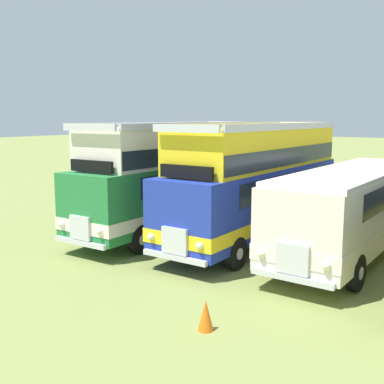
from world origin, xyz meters
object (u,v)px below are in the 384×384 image
at_px(bus_third_in_row, 354,205).
at_px(cone_mid_row, 206,315).
at_px(bus_first_in_row, 176,174).
at_px(bus_second_in_row, 258,180).

distance_m(bus_third_in_row, cone_mid_row, 7.98).
bearing_deg(bus_first_in_row, bus_third_in_row, 1.76).
xyz_separation_m(bus_first_in_row, bus_second_in_row, (3.66, 0.31, -0.00)).
relative_size(bus_third_in_row, cone_mid_row, 14.30).
bearing_deg(cone_mid_row, bus_first_in_row, 129.46).
height_order(bus_first_in_row, cone_mid_row, bus_first_in_row).
xyz_separation_m(bus_third_in_row, cone_mid_row, (-1.11, -7.78, -1.40)).
xyz_separation_m(bus_first_in_row, bus_third_in_row, (7.33, 0.22, -0.61)).
bearing_deg(bus_third_in_row, cone_mid_row, -98.11).
distance_m(bus_second_in_row, bus_third_in_row, 3.71).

